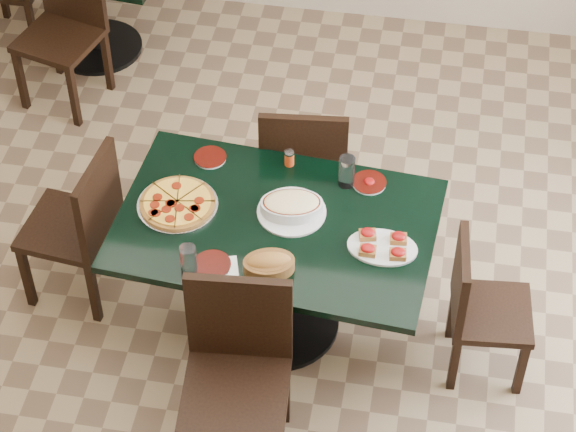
% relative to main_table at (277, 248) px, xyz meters
% --- Properties ---
extents(floor, '(5.50, 5.50, 0.00)m').
position_rel_main_table_xyz_m(floor, '(-0.02, -0.01, -0.57)').
color(floor, '#876F4E').
rests_on(floor, ground).
extents(main_table, '(1.56, 1.07, 0.75)m').
position_rel_main_table_xyz_m(main_table, '(0.00, 0.00, 0.00)').
color(main_table, black).
rests_on(main_table, floor).
extents(chair_far, '(0.49, 0.49, 0.96)m').
position_rel_main_table_xyz_m(chair_far, '(0.03, 0.64, -0.03)').
color(chair_far, black).
rests_on(chair_far, floor).
extents(chair_near, '(0.50, 0.50, 1.00)m').
position_rel_main_table_xyz_m(chair_near, '(-0.05, -0.70, -0.01)').
color(chair_near, black).
rests_on(chair_near, floor).
extents(chair_right, '(0.41, 0.41, 0.82)m').
position_rel_main_table_xyz_m(chair_right, '(0.98, -0.09, -0.12)').
color(chair_right, black).
rests_on(chair_right, floor).
extents(chair_left, '(0.48, 0.48, 0.92)m').
position_rel_main_table_xyz_m(chair_left, '(-1.00, 0.06, -0.05)').
color(chair_left, black).
rests_on(chair_left, floor).
extents(back_chair_near, '(0.54, 0.54, 0.94)m').
position_rel_main_table_xyz_m(back_chair_near, '(-1.58, 1.64, -0.04)').
color(back_chair_near, black).
rests_on(back_chair_near, floor).
extents(pepperoni_pizza, '(0.39, 0.39, 0.04)m').
position_rel_main_table_xyz_m(pepperoni_pizza, '(-0.48, 0.03, 0.20)').
color(pepperoni_pizza, silver).
rests_on(pepperoni_pizza, main_table).
extents(lasagna_casserole, '(0.33, 0.33, 0.09)m').
position_rel_main_table_xyz_m(lasagna_casserole, '(0.06, 0.07, 0.23)').
color(lasagna_casserole, silver).
rests_on(lasagna_casserole, main_table).
extents(bread_basket, '(0.27, 0.22, 0.10)m').
position_rel_main_table_xyz_m(bread_basket, '(0.02, -0.30, 0.22)').
color(bread_basket, brown).
rests_on(bread_basket, main_table).
extents(bruschetta_platter, '(0.33, 0.24, 0.05)m').
position_rel_main_table_xyz_m(bruschetta_platter, '(0.51, -0.08, 0.21)').
color(bruschetta_platter, silver).
rests_on(bruschetta_platter, main_table).
extents(side_plate_near, '(0.17, 0.17, 0.02)m').
position_rel_main_table_xyz_m(side_plate_near, '(-0.24, -0.32, 0.19)').
color(side_plate_near, silver).
rests_on(side_plate_near, main_table).
extents(side_plate_far_r, '(0.17, 0.17, 0.03)m').
position_rel_main_table_xyz_m(side_plate_far_r, '(0.40, 0.33, 0.19)').
color(side_plate_far_r, silver).
rests_on(side_plate_far_r, main_table).
extents(side_plate_far_l, '(0.16, 0.16, 0.02)m').
position_rel_main_table_xyz_m(side_plate_far_l, '(-0.40, 0.37, 0.19)').
color(side_plate_far_l, silver).
rests_on(side_plate_far_l, main_table).
extents(napkin_setting, '(0.17, 0.17, 0.01)m').
position_rel_main_table_xyz_m(napkin_setting, '(-0.18, -0.32, 0.18)').
color(napkin_setting, white).
rests_on(napkin_setting, main_table).
extents(water_glass_a, '(0.08, 0.08, 0.17)m').
position_rel_main_table_xyz_m(water_glass_a, '(0.29, 0.31, 0.27)').
color(water_glass_a, silver).
rests_on(water_glass_a, main_table).
extents(water_glass_b, '(0.07, 0.07, 0.16)m').
position_rel_main_table_xyz_m(water_glass_b, '(-0.33, -0.37, 0.26)').
color(water_glass_b, silver).
rests_on(water_glass_b, main_table).
extents(pepper_shaker, '(0.05, 0.05, 0.08)m').
position_rel_main_table_xyz_m(pepper_shaker, '(-0.01, 0.40, 0.23)').
color(pepper_shaker, '#B83913').
rests_on(pepper_shaker, main_table).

